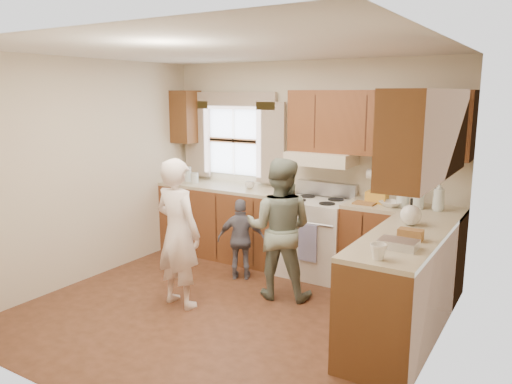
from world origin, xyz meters
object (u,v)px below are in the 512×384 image
Objects in this scene: woman_left at (178,233)px; woman_right at (279,229)px; stove at (317,236)px; child at (241,239)px.

woman_right is at bearing -129.86° from woman_left.
stove reaches higher than child.
stove is 1.75m from woman_left.
stove is 1.14× the size of child.
child is at bearing -139.03° from stove.
woman_left is 1.02× the size of woman_right.
woman_right reaches higher than stove.
stove is 0.71× the size of woman_left.
woman_left reaches higher than child.
woman_left is 0.99m from child.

